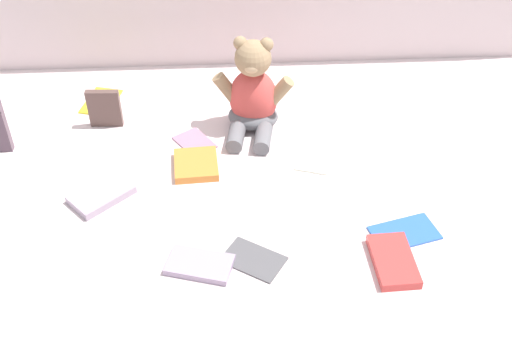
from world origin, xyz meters
The scene contains 12 objects.
ground_plane centered at (0.00, 0.00, 0.00)m, with size 3.20×3.20×0.00m, color silver.
teddy_bear centered at (0.01, 0.19, 0.09)m, with size 0.19×0.18×0.23m.
book_case_0 centered at (-0.33, 0.21, 0.05)m, with size 0.08×0.02×0.10m, color brown.
book_case_1 centered at (0.25, -0.27, 0.01)m, with size 0.07×0.13×0.02m, color #CE3B38.
book_case_2 centered at (-0.13, 0.13, 0.00)m, with size 0.07×0.09×0.01m, color #A3748D.
book_case_4 centered at (0.29, -0.19, 0.00)m, with size 0.08×0.13×0.01m, color blue.
book_case_5 centered at (-0.32, -0.05, 0.01)m, with size 0.08×0.13×0.02m, color #A693A8.
book_case_6 centered at (-0.11, -0.26, 0.01)m, with size 0.07×0.12×0.01m, color #A28DAA.
book_case_7 centered at (-0.36, 0.31, 0.00)m, with size 0.07×0.12×0.01m, color gold.
book_case_8 centered at (-0.12, 0.04, 0.01)m, with size 0.09×0.10×0.02m, color orange.
book_case_9 centered at (0.15, 0.06, 0.00)m, with size 0.07×0.11×0.01m, color white.
book_case_10 centered at (-0.01, -0.24, 0.00)m, with size 0.07×0.11×0.01m, color #525054.
Camera 1 is at (-0.05, -1.11, 0.94)m, focal length 47.06 mm.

